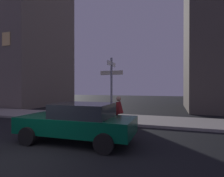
# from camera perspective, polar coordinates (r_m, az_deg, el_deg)

# --- Properties ---
(ground_plane) EXTENTS (80.00, 80.00, 0.00)m
(ground_plane) POSITION_cam_1_polar(r_m,az_deg,el_deg) (6.04, -28.24, -19.21)
(ground_plane) COLOR black
(sidewalk_kerb) EXTENTS (40.00, 3.17, 0.14)m
(sidewalk_kerb) POSITION_cam_1_polar(r_m,az_deg,el_deg) (11.69, -2.64, -9.23)
(sidewalk_kerb) COLOR gray
(sidewalk_kerb) RESTS_ON ground_plane
(signpost) EXTENTS (1.35, 1.42, 3.57)m
(signpost) POSITION_cam_1_polar(r_m,az_deg,el_deg) (10.41, -0.17, 1.69)
(signpost) COLOR gray
(signpost) RESTS_ON sidewalk_kerb
(car_near_right) EXTENTS (4.41, 2.05, 1.43)m
(car_near_right) POSITION_cam_1_polar(r_m,az_deg,el_deg) (6.95, -10.57, -10.08)
(car_near_right) COLOR #05472D
(car_near_right) RESTS_ON ground_plane
(cyclist) EXTENTS (1.82, 0.33, 1.61)m
(cyclist) POSITION_cam_1_polar(r_m,az_deg,el_deg) (8.40, 1.76, -8.34)
(cyclist) COLOR black
(cyclist) RESTS_ON ground_plane
(building_left_block) EXTENTS (10.16, 9.06, 16.07)m
(building_left_block) POSITION_cam_1_polar(r_m,az_deg,el_deg) (25.17, -27.52, 14.16)
(building_left_block) COLOR #6B6056
(building_left_block) RESTS_ON ground_plane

